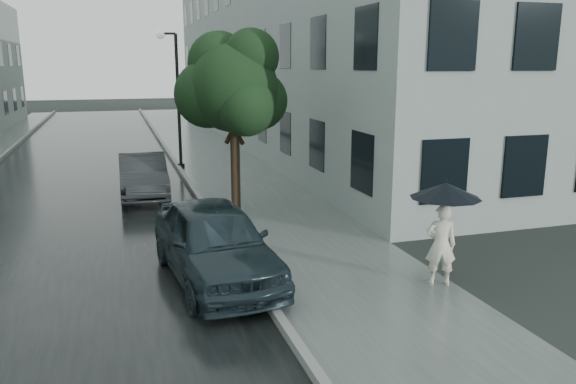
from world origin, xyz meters
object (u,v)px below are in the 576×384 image
object	(u,v)px
lamp_post	(174,91)
car_far	(143,175)
street_tree	(233,86)
car_near	(215,242)
pedestrian	(441,245)

from	to	relation	value
lamp_post	car_far	bearing A→B (deg)	-97.28
street_tree	car_near	distance (m)	5.51
car_far	pedestrian	bearing A→B (deg)	-61.42
pedestrian	street_tree	xyz separation A→B (m)	(-2.53, 6.12, 2.65)
lamp_post	car_near	world-z (taller)	lamp_post
car_near	car_far	xyz separation A→B (m)	(-0.91, 7.57, -0.09)
car_far	lamp_post	bearing A→B (deg)	71.49
lamp_post	car_far	size ratio (longest dim) A/B	1.32
lamp_post	street_tree	bearing A→B (deg)	-72.10
pedestrian	lamp_post	xyz separation A→B (m)	(-3.30, 13.41, 2.21)
lamp_post	car_far	xyz separation A→B (m)	(-1.51, -4.34, -2.32)
lamp_post	car_near	distance (m)	12.13
street_tree	car_far	xyz separation A→B (m)	(-2.28, 2.95, -2.77)
pedestrian	street_tree	size ratio (longest dim) A/B	0.31
pedestrian	car_near	distance (m)	4.18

